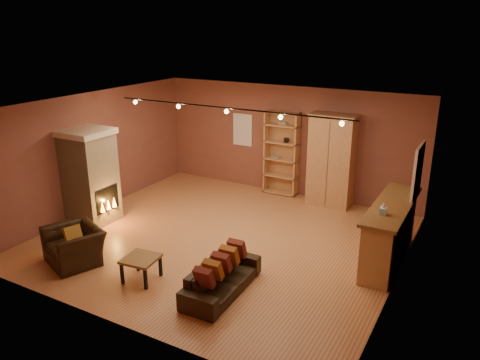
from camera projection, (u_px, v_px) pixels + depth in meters
The scene contains 16 objects.
floor at pixel (223, 239), 9.76m from camera, with size 7.00×7.00×0.00m, color #AB683C.
ceiling at pixel (221, 105), 8.86m from camera, with size 7.00×7.00×0.00m, color brown.
back_wall at pixel (287, 141), 12.00m from camera, with size 7.00×0.02×2.80m, color brown.
left_wall at pixel (94, 153), 10.92m from camera, with size 0.02×6.50×2.80m, color brown.
right_wall at pixel (404, 208), 7.70m from camera, with size 0.02×6.50×2.80m, color brown.
fireplace at pixel (90, 176), 10.32m from camera, with size 1.01×0.98×2.12m.
back_window at pixel (243, 130), 12.54m from camera, with size 0.56×0.04×0.86m, color white.
bookcase at pixel (283, 152), 12.04m from camera, with size 0.89×0.35×2.17m.
armoire at pixel (332, 160), 11.26m from camera, with size 1.11×0.63×2.26m.
bar_counter at pixel (389, 232), 8.70m from camera, with size 0.64×2.42×1.16m.
tissue_box at pixel (383, 209), 8.03m from camera, with size 0.12×0.12×0.21m.
right_window at pixel (418, 170), 8.80m from camera, with size 0.05×0.90×1.00m, color white.
loveseat at pixel (222, 273), 7.76m from camera, with size 0.56×1.73×0.73m.
armchair at pixel (74, 240), 8.69m from camera, with size 1.21×1.00×0.90m.
coffee_table at pixel (141, 261), 8.11m from camera, with size 0.63×0.63×0.43m.
track_rail at pixel (226, 109), 9.06m from camera, with size 5.20×0.09×0.13m.
Camera 1 is at (4.61, -7.56, 4.31)m, focal length 35.00 mm.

